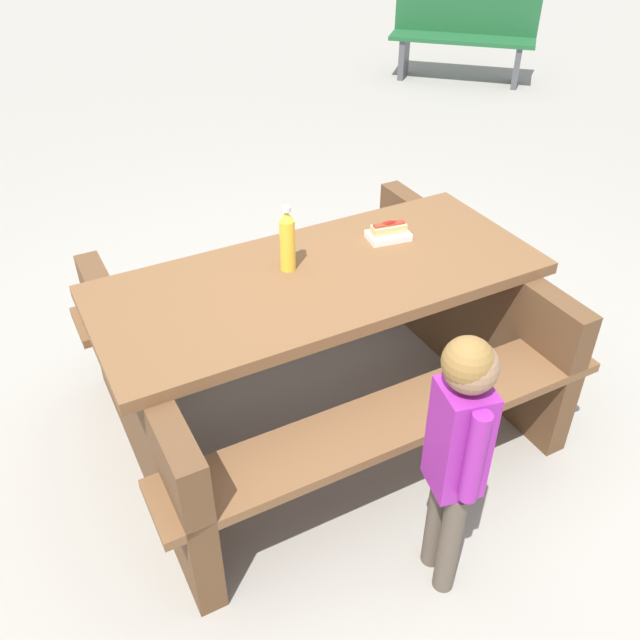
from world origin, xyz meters
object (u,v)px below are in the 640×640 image
at_px(child_in_coat, 458,439).
at_px(hotdog_tray, 388,232).
at_px(picnic_table, 320,335).
at_px(soda_bottle, 287,241).
at_px(park_bench_near, 463,35).

bearing_deg(child_in_coat, hotdog_tray, 55.16).
bearing_deg(picnic_table, child_in_coat, -104.39).
relative_size(soda_bottle, hotdog_tray, 1.32).
relative_size(hotdog_tray, child_in_coat, 0.20).
relative_size(hotdog_tray, park_bench_near, 0.14).
xyz_separation_m(picnic_table, park_bench_near, (4.59, 2.94, 0.00)).
xyz_separation_m(picnic_table, soda_bottle, (-0.07, 0.12, 0.43)).
relative_size(picnic_table, child_in_coat, 1.96).
relative_size(child_in_coat, park_bench_near, 0.72).
relative_size(soda_bottle, child_in_coat, 0.26).
bearing_deg(picnic_table, park_bench_near, 32.65).
bearing_deg(child_in_coat, picnic_table, 75.61).
distance_m(picnic_table, park_bench_near, 5.45).
height_order(soda_bottle, hotdog_tray, soda_bottle).
distance_m(soda_bottle, hotdog_tray, 0.50).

